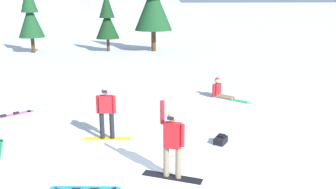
{
  "coord_description": "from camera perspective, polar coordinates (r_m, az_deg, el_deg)",
  "views": [
    {
      "loc": [
        -0.48,
        -9.37,
        4.42
      ],
      "look_at": [
        1.21,
        3.15,
        1.0
      ],
      "focal_mm": 37.92,
      "sensor_mm": 36.0,
      "label": 1
    }
  ],
  "objects": [
    {
      "name": "ground_plane",
      "position": [
        10.37,
        -4.36,
        -10.12
      ],
      "size": [
        800.0,
        800.0,
        0.0
      ],
      "primitive_type": "plane",
      "color": "silver"
    },
    {
      "name": "snowboarder_foreground",
      "position": [
        8.9,
        0.69,
        -7.76
      ],
      "size": [
        1.52,
        0.95,
        2.02
      ],
      "color": "black",
      "rests_on": "ground_plane"
    },
    {
      "name": "snowboarder_midground",
      "position": [
        11.5,
        -9.89,
        -2.78
      ],
      "size": [
        1.55,
        0.47,
        1.74
      ],
      "color": "yellow",
      "rests_on": "ground_plane"
    },
    {
      "name": "snowboarder_background",
      "position": [
        16.53,
        8.37,
        0.59
      ],
      "size": [
        1.46,
        1.55,
        0.92
      ],
      "color": "gray",
      "rests_on": "ground_plane"
    },
    {
      "name": "loose_snowboard_near_right",
      "position": [
        15.17,
        -24.06,
        -3.06
      ],
      "size": [
        1.73,
        1.34,
        0.09
      ],
      "color": "pink",
      "rests_on": "ground_plane"
    },
    {
      "name": "backpack_black",
      "position": [
        11.36,
        8.47,
        -7.22
      ],
      "size": [
        0.54,
        0.55,
        0.29
      ],
      "color": "black",
      "rests_on": "ground_plane"
    },
    {
      "name": "pine_tree_tall",
      "position": [
        31.27,
        -9.77,
        11.84
      ],
      "size": [
        2.01,
        2.01,
        5.01
      ],
      "color": "#472D19",
      "rests_on": "ground_plane"
    },
    {
      "name": "pine_tree_young",
      "position": [
        32.05,
        -21.31,
        11.94
      ],
      "size": [
        2.1,
        2.1,
        5.85
      ],
      "color": "#472D19",
      "rests_on": "ground_plane"
    }
  ]
}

